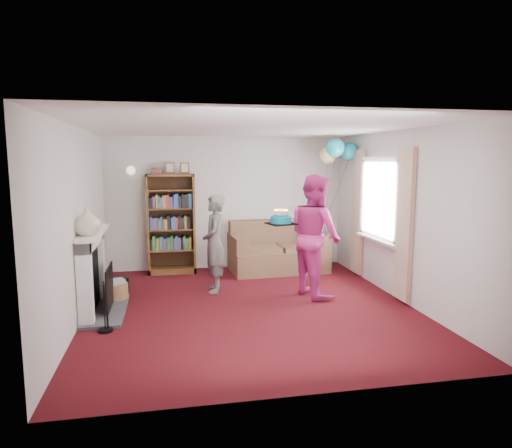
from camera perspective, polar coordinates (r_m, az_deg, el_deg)
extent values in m
plane|color=#38080E|center=(6.57, -0.68, -10.34)|extent=(5.00, 5.00, 0.00)
cube|color=silver|center=(8.75, -3.65, 2.64)|extent=(4.50, 0.02, 2.50)
cube|color=silver|center=(6.29, -21.39, -0.01)|extent=(0.02, 5.00, 2.50)
cube|color=silver|center=(7.05, 17.69, 0.97)|extent=(0.02, 5.00, 2.50)
cube|color=white|center=(6.25, -0.72, 12.03)|extent=(4.50, 5.00, 0.01)
cube|color=#3F3F42|center=(6.71, -18.33, -10.16)|extent=(0.55, 1.40, 0.04)
cube|color=white|center=(6.07, -20.61, -7.18)|extent=(0.18, 0.14, 1.06)
cube|color=white|center=(7.13, -19.16, -4.89)|extent=(0.18, 0.14, 1.06)
cube|color=white|center=(6.50, -20.02, -1.92)|extent=(0.18, 1.24, 0.16)
cube|color=white|center=(6.48, -19.80, -1.04)|extent=(0.28, 1.35, 0.05)
cube|color=black|center=(6.61, -19.97, -6.37)|extent=(0.10, 0.80, 0.86)
cube|color=black|center=(6.62, -17.84, -7.60)|extent=(0.02, 0.70, 0.60)
cylinder|color=black|center=(5.87, -18.44, -9.72)|extent=(0.18, 0.18, 0.64)
cylinder|color=black|center=(7.43, -16.59, -7.44)|extent=(0.26, 0.26, 0.26)
cube|color=white|center=(7.51, 15.42, 7.79)|extent=(0.08, 1.30, 0.08)
cube|color=white|center=(7.61, 15.07, -1.66)|extent=(0.08, 1.30, 0.08)
cube|color=white|center=(7.55, 15.45, 3.03)|extent=(0.01, 1.15, 1.20)
cube|color=white|center=(7.60, 14.86, -1.89)|extent=(0.14, 1.32, 0.04)
cube|color=#BFB490|center=(6.84, 18.10, -0.09)|extent=(0.07, 0.38, 2.20)
cube|color=#BFB490|center=(8.30, 12.61, 1.47)|extent=(0.07, 0.38, 2.20)
cylinder|color=gold|center=(8.61, -15.34, 6.62)|extent=(0.04, 0.12, 0.04)
sphere|color=white|center=(8.52, -15.38, 6.47)|extent=(0.16, 0.16, 0.16)
cube|color=#472B14|center=(8.67, -10.57, 0.19)|extent=(0.86, 0.04, 1.82)
cube|color=brown|center=(8.49, -13.32, -0.05)|extent=(0.04, 0.42, 1.82)
cube|color=brown|center=(8.49, -7.79, 0.09)|extent=(0.04, 0.42, 1.82)
cube|color=brown|center=(8.41, -10.71, 6.02)|extent=(0.86, 0.42, 0.04)
cube|color=brown|center=(8.64, -10.41, -5.62)|extent=(0.86, 0.42, 0.10)
cube|color=brown|center=(8.56, -10.47, -3.15)|extent=(0.78, 0.38, 0.03)
cube|color=brown|center=(8.50, -10.54, -0.62)|extent=(0.78, 0.38, 0.02)
cube|color=brown|center=(8.45, -10.60, 1.95)|extent=(0.78, 0.38, 0.02)
cube|color=brown|center=(8.42, -10.66, 4.21)|extent=(0.78, 0.38, 0.02)
cube|color=maroon|center=(8.39, -12.37, 6.52)|extent=(0.16, 0.22, 0.12)
cube|color=brown|center=(8.45, -10.74, 6.92)|extent=(0.16, 0.02, 0.20)
cube|color=brown|center=(8.46, -8.91, 6.96)|extent=(0.16, 0.02, 0.20)
cube|color=brown|center=(8.58, 2.79, -4.52)|extent=(1.76, 0.93, 0.41)
cube|color=brown|center=(8.84, 2.27, -1.76)|extent=(1.76, 0.24, 0.72)
cube|color=brown|center=(8.39, -2.25, -3.36)|extent=(0.24, 0.88, 0.57)
cube|color=brown|center=(8.75, 7.63, -2.96)|extent=(0.24, 0.88, 0.57)
cube|color=brown|center=(8.37, 0.31, -3.17)|extent=(0.74, 0.63, 0.12)
cube|color=brown|center=(8.56, 5.48, -2.96)|extent=(0.74, 0.63, 0.12)
cylinder|color=#986947|center=(7.11, -17.09, -8.14)|extent=(0.35, 0.35, 0.26)
cube|color=beige|center=(7.07, -17.14, -6.89)|extent=(0.24, 0.19, 0.06)
imported|color=black|center=(7.18, -5.22, -2.44)|extent=(0.42, 0.59, 1.54)
imported|color=#BC2574|center=(7.00, 7.40, -1.42)|extent=(0.90, 1.05, 1.86)
cube|color=black|center=(6.89, 3.13, 0.05)|extent=(0.38, 0.38, 0.02)
cylinder|color=#0C768C|center=(6.88, 3.14, 0.54)|extent=(0.32, 0.32, 0.10)
cylinder|color=#0C768C|center=(6.88, 3.14, 1.04)|extent=(0.23, 0.23, 0.04)
cylinder|color=#CF5C9F|center=(6.89, 3.91, 1.35)|extent=(0.01, 0.01, 0.09)
sphere|color=orange|center=(6.89, 3.91, 1.76)|extent=(0.02, 0.02, 0.02)
cylinder|color=#CF5C9F|center=(6.93, 3.74, 1.38)|extent=(0.01, 0.01, 0.09)
sphere|color=orange|center=(6.93, 3.75, 1.79)|extent=(0.02, 0.02, 0.02)
cylinder|color=#CF5C9F|center=(6.96, 3.47, 1.41)|extent=(0.01, 0.01, 0.09)
sphere|color=orange|center=(6.95, 3.47, 1.82)|extent=(0.02, 0.02, 0.02)
cylinder|color=#CF5C9F|center=(6.97, 3.13, 1.42)|extent=(0.01, 0.01, 0.09)
sphere|color=orange|center=(6.96, 3.13, 1.83)|extent=(0.02, 0.02, 0.02)
cylinder|color=#CF5C9F|center=(6.96, 2.79, 1.41)|extent=(0.01, 0.01, 0.09)
sphere|color=orange|center=(6.95, 2.79, 1.82)|extent=(0.02, 0.02, 0.02)
cylinder|color=#CF5C9F|center=(6.93, 2.52, 1.39)|extent=(0.01, 0.01, 0.09)
sphere|color=orange|center=(6.92, 2.52, 1.80)|extent=(0.02, 0.02, 0.02)
cylinder|color=#CF5C9F|center=(6.89, 2.37, 1.35)|extent=(0.01, 0.01, 0.09)
sphere|color=orange|center=(6.89, 2.37, 1.77)|extent=(0.02, 0.02, 0.02)
cylinder|color=#CF5C9F|center=(6.85, 2.38, 1.31)|extent=(0.01, 0.01, 0.09)
sphere|color=orange|center=(6.84, 2.38, 1.73)|extent=(0.02, 0.02, 0.02)
cylinder|color=#CF5C9F|center=(6.81, 2.53, 1.28)|extent=(0.01, 0.01, 0.09)
sphere|color=orange|center=(6.81, 2.53, 1.69)|extent=(0.02, 0.02, 0.02)
cylinder|color=#CF5C9F|center=(6.79, 2.81, 1.25)|extent=(0.01, 0.01, 0.09)
sphere|color=orange|center=(6.78, 2.82, 1.67)|extent=(0.02, 0.02, 0.02)
cylinder|color=#CF5C9F|center=(6.78, 3.16, 1.24)|extent=(0.01, 0.01, 0.09)
sphere|color=orange|center=(6.77, 3.16, 1.66)|extent=(0.02, 0.02, 0.02)
cylinder|color=#CF5C9F|center=(6.79, 3.51, 1.24)|extent=(0.01, 0.01, 0.09)
sphere|color=orange|center=(6.78, 3.51, 1.66)|extent=(0.02, 0.02, 0.02)
cylinder|color=#CF5C9F|center=(6.81, 3.78, 1.27)|extent=(0.01, 0.01, 0.09)
sphere|color=orange|center=(6.81, 3.78, 1.69)|extent=(0.02, 0.02, 0.02)
cylinder|color=#CF5C9F|center=(6.85, 3.92, 1.31)|extent=(0.01, 0.01, 0.09)
sphere|color=orange|center=(6.85, 3.92, 1.72)|extent=(0.02, 0.02, 0.02)
sphere|color=#3F3F3F|center=(8.51, 8.09, -1.42)|extent=(0.02, 0.02, 0.02)
sphere|color=teal|center=(8.50, 11.51, 8.88)|extent=(0.33, 0.33, 0.33)
sphere|color=#DDDD87|center=(8.55, 8.94, 8.53)|extent=(0.33, 0.33, 0.33)
sphere|color=teal|center=(8.20, 9.88, 9.39)|extent=(0.33, 0.33, 0.33)
imported|color=beige|center=(6.11, -20.38, 0.35)|extent=(0.41, 0.41, 0.36)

